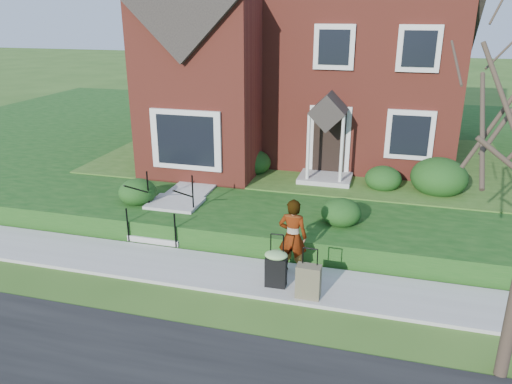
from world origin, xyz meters
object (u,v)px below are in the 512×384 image
(woman, at_px, (293,237))
(suitcase_olive, at_px, (308,281))
(suitcase_black, at_px, (276,267))
(front_steps, at_px, (168,215))

(woman, distance_m, suitcase_olive, 1.19)
(suitcase_black, bearing_deg, suitcase_olive, -20.70)
(suitcase_black, xyz_separation_m, suitcase_olive, (0.74, -0.26, -0.10))
(front_steps, xyz_separation_m, suitcase_olive, (4.20, -2.39, -0.04))
(suitcase_olive, bearing_deg, woman, 120.98)
(woman, height_order, suitcase_olive, woman)
(front_steps, distance_m, woman, 3.98)
(front_steps, height_order, suitcase_black, front_steps)
(front_steps, xyz_separation_m, woman, (3.67, -1.45, 0.48))
(suitcase_black, bearing_deg, front_steps, 146.84)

